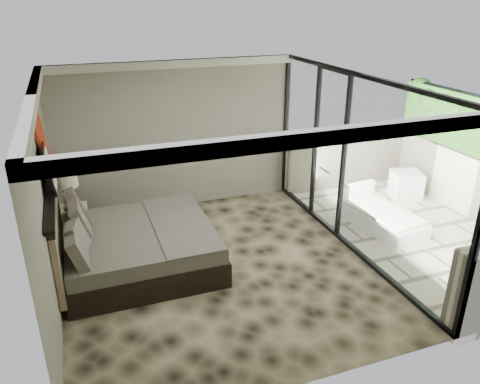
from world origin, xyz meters
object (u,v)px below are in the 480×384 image
object	(u,v)px
ottoman	(406,185)
table_lamp	(67,186)
bed	(133,245)
nightstand	(75,223)
lounger	(381,217)

from	to	relation	value
ottoman	table_lamp	bearing A→B (deg)	175.22
bed	ottoman	xyz separation A→B (m)	(5.61, 0.77, -0.10)
bed	ottoman	world-z (taller)	bed
nightstand	table_lamp	world-z (taller)	table_lamp
ottoman	lounger	distance (m)	1.56
ottoman	nightstand	bearing A→B (deg)	174.84
ottoman	lounger	xyz separation A→B (m)	(-1.26, -0.92, -0.09)
ottoman	lounger	size ratio (longest dim) A/B	0.34
table_lamp	bed	bearing A→B (deg)	-57.54
ottoman	bed	bearing A→B (deg)	-172.16
bed	ottoman	bearing A→B (deg)	7.84
bed	table_lamp	bearing A→B (deg)	122.46
table_lamp	lounger	size ratio (longest dim) A/B	0.42
nightstand	ottoman	world-z (taller)	ottoman
bed	nightstand	distance (m)	1.58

